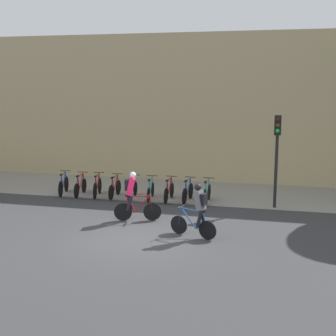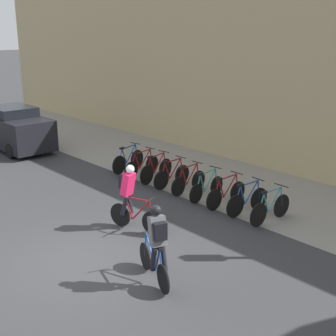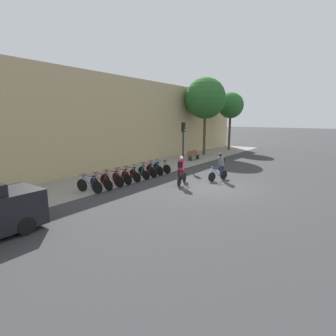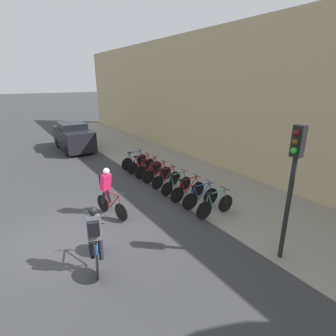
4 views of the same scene
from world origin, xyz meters
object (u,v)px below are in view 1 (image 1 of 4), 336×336
at_px(parked_bike_5, 151,190).
at_px(parked_bike_7, 188,192).
at_px(cyclist_grey, 198,209).
at_px(parked_bike_8, 207,193).
at_px(parked_bike_4, 132,189).
at_px(parked_bike_2, 97,187).
at_px(parked_bike_0, 63,185).
at_px(traffic_light_pole, 277,144).
at_px(parked_bike_6, 169,191).
at_px(parked_bike_1, 80,186).
at_px(parked_bike_3, 115,188).
at_px(cyclist_pink, 133,195).

height_order(parked_bike_5, parked_bike_7, parked_bike_7).
distance_m(cyclist_grey, parked_bike_8, 4.46).
bearing_deg(parked_bike_4, parked_bike_5, -0.09).
bearing_deg(parked_bike_2, parked_bike_0, 180.00).
bearing_deg(traffic_light_pole, parked_bike_6, 178.45).
distance_m(parked_bike_1, parked_bike_4, 2.37).
bearing_deg(parked_bike_8, parked_bike_2, 180.00).
height_order(parked_bike_7, traffic_light_pole, traffic_light_pole).
bearing_deg(parked_bike_1, parked_bike_5, -0.00).
height_order(cyclist_grey, parked_bike_4, cyclist_grey).
bearing_deg(parked_bike_0, parked_bike_5, -0.02).
xyz_separation_m(parked_bike_3, parked_bike_7, (3.17, 0.00, 0.01)).
height_order(parked_bike_2, parked_bike_3, parked_bike_2).
height_order(cyclist_pink, cyclist_grey, cyclist_pink).
xyz_separation_m(parked_bike_0, parked_bike_4, (3.17, -0.00, -0.02)).
distance_m(parked_bike_1, traffic_light_pole, 8.50).
bearing_deg(parked_bike_1, parked_bike_3, 0.04).
xyz_separation_m(parked_bike_3, parked_bike_6, (2.38, -0.00, 0.00)).
xyz_separation_m(parked_bike_2, parked_bike_5, (2.38, -0.00, -0.02)).
distance_m(cyclist_grey, parked_bike_4, 5.70).
bearing_deg(parked_bike_5, parked_bike_8, 0.03).
relative_size(cyclist_grey, parked_bike_2, 1.04).
bearing_deg(parked_bike_8, parked_bike_7, 179.97).
xyz_separation_m(parked_bike_0, parked_bike_7, (5.54, 0.00, -0.01)).
distance_m(cyclist_pink, traffic_light_pole, 5.91).
xyz_separation_m(parked_bike_1, parked_bike_6, (3.96, 0.00, 0.00)).
bearing_deg(traffic_light_pole, cyclist_pink, -148.35).
relative_size(parked_bike_4, traffic_light_pole, 0.44).
distance_m(cyclist_grey, parked_bike_6, 4.87).
height_order(parked_bike_1, parked_bike_6, parked_bike_6).
relative_size(parked_bike_1, parked_bike_3, 1.04).
distance_m(parked_bike_2, parked_bike_7, 3.96).
bearing_deg(parked_bike_1, traffic_light_pole, -0.81).
relative_size(parked_bike_8, traffic_light_pole, 0.46).
bearing_deg(parked_bike_8, parked_bike_3, 180.00).
relative_size(parked_bike_1, parked_bike_5, 1.03).
bearing_deg(cyclist_pink, parked_bike_7, 66.32).
bearing_deg(parked_bike_4, cyclist_grey, -50.96).
relative_size(parked_bike_1, parked_bike_2, 1.00).
bearing_deg(parked_bike_1, cyclist_pink, -42.54).
bearing_deg(parked_bike_2, parked_bike_6, -0.02).
bearing_deg(cyclist_grey, parked_bike_5, 122.26).
relative_size(cyclist_pink, parked_bike_3, 1.09).
xyz_separation_m(parked_bike_1, parked_bike_2, (0.79, 0.00, 0.02)).
distance_m(parked_bike_1, parked_bike_6, 3.96).
xyz_separation_m(parked_bike_0, parked_bike_2, (1.58, -0.00, -0.00)).
bearing_deg(cyclist_pink, traffic_light_pole, 31.65).
distance_m(parked_bike_2, parked_bike_3, 0.79).
distance_m(parked_bike_5, parked_bike_6, 0.79).
height_order(parked_bike_3, parked_bike_6, parked_bike_3).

